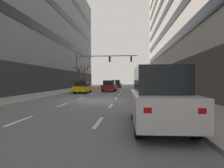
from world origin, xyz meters
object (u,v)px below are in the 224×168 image
Objects in this scene: car_driving_1 at (116,84)px; street_tree_0 at (85,77)px; car_parked_0 at (158,97)px; street_tree_1 at (79,78)px; taxi_driving_2 at (83,87)px; traffic_signal_0 at (98,63)px; car_driving_0 at (109,86)px.

car_driving_1 is 0.96× the size of street_tree_0.
car_parked_0 is 33.20m from street_tree_0.
street_tree_0 reaches higher than street_tree_1.
car_parked_0 reaches higher than taxi_driving_2.
street_tree_1 is at bearing 111.18° from car_parked_0.
street_tree_0 is at bearing -156.70° from car_driving_1.
traffic_signal_0 is at bearing -64.56° from street_tree_0.
car_driving_0 is 12.04m from street_tree_0.
taxi_driving_2 is 0.84× the size of street_tree_0.
street_tree_0 is at bearing 102.66° from taxi_driving_2.
taxi_driving_2 is at bearing -77.34° from street_tree_0.
car_driving_1 is 34.49m from car_parked_0.
traffic_signal_0 is at bearing 74.91° from taxi_driving_2.
traffic_signal_0 is at bearing 159.30° from car_driving_0.
street_tree_0 reaches higher than car_driving_0.
car_driving_1 is 1.04× the size of car_parked_0.
taxi_driving_2 is 18.71m from car_parked_0.
car_parked_0 is 0.47× the size of traffic_signal_0.
traffic_signal_0 is 10.64m from street_tree_0.
traffic_signal_0 is at bearing -98.97° from car_driving_1.
car_parked_0 is (4.01, -34.25, 0.23)m from car_driving_1.
car_parked_0 is 1.01× the size of street_tree_1.
street_tree_0 is at bearing 115.44° from traffic_signal_0.
street_tree_0 is at bearing 89.60° from street_tree_1.
taxi_driving_2 is 10.36m from street_tree_1.
traffic_signal_0 is 7.05m from street_tree_1.
street_tree_1 is (-4.52, 4.95, -2.19)m from traffic_signal_0.
taxi_driving_2 is 0.43× the size of traffic_signal_0.
car_driving_0 is 5.16m from taxi_driving_2.
car_driving_0 is 0.92× the size of street_tree_0.
street_tree_0 reaches higher than taxi_driving_2.
car_driving_0 is at bearing -58.06° from street_tree_0.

